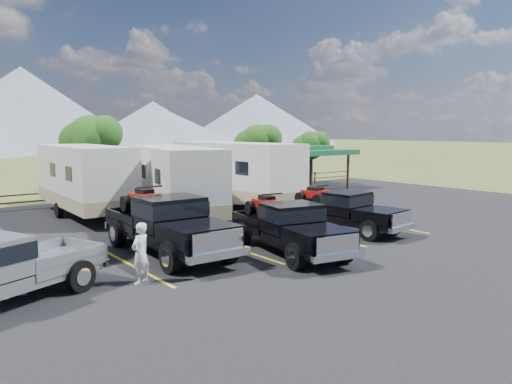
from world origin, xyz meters
TOP-DOWN VIEW (x-y plane):
  - ground at (0.00, 0.00)m, footprint 320.00×320.00m
  - asphalt_lot at (0.00, 3.00)m, footprint 44.00×34.00m
  - stall_lines at (0.00, 4.00)m, footprint 12.12×5.50m
  - tree_ne_a at (8.97, 17.01)m, footprint 3.11×2.92m
  - tree_ne_b at (14.98, 18.01)m, footprint 2.77×2.59m
  - tree_north at (-2.03, 19.02)m, footprint 3.46×3.24m
  - rail_fence at (2.00, 18.50)m, footprint 36.12×0.12m
  - pavilion at (13.00, 17.00)m, footprint 6.20×6.20m
  - rig_left at (-4.33, 4.92)m, footprint 2.49×6.84m
  - rig_center at (-0.88, 2.41)m, footprint 2.97×6.21m
  - rig_right at (3.52, 3.90)m, footprint 2.50×5.85m
  - trailer_left at (-4.05, 14.27)m, footprint 2.88×10.21m
  - trailer_center at (-1.02, 10.49)m, footprint 4.35×10.18m
  - trailer_right at (3.43, 11.72)m, footprint 3.29×10.50m
  - person_a at (-6.56, 2.20)m, footprint 0.76×0.65m
  - person_b at (-9.59, 3.03)m, footprint 0.90×0.80m

SIDE VIEW (x-z plane):
  - ground at x=0.00m, z-range 0.00..0.00m
  - asphalt_lot at x=0.00m, z-range 0.00..0.04m
  - stall_lines at x=0.00m, z-range 0.04..0.05m
  - rail_fence at x=2.00m, z-range 0.11..1.11m
  - person_b at x=-9.59m, z-range 0.04..1.60m
  - person_a at x=-6.56m, z-range 0.04..1.80m
  - rig_right at x=3.52m, z-range 0.01..1.90m
  - rig_center at x=-0.88m, z-range 0.00..1.99m
  - rig_left at x=-4.33m, z-range 0.00..2.27m
  - trailer_center at x=-1.02m, z-range 0.12..3.65m
  - trailer_left at x=-4.05m, z-range 0.12..3.67m
  - trailer_right at x=3.43m, z-range 0.12..3.76m
  - pavilion at x=13.00m, z-range 1.18..4.40m
  - tree_ne_b at x=14.98m, z-range 0.99..5.26m
  - tree_ne_a at x=8.97m, z-range 1.10..5.86m
  - tree_north at x=-2.03m, z-range 1.21..6.46m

